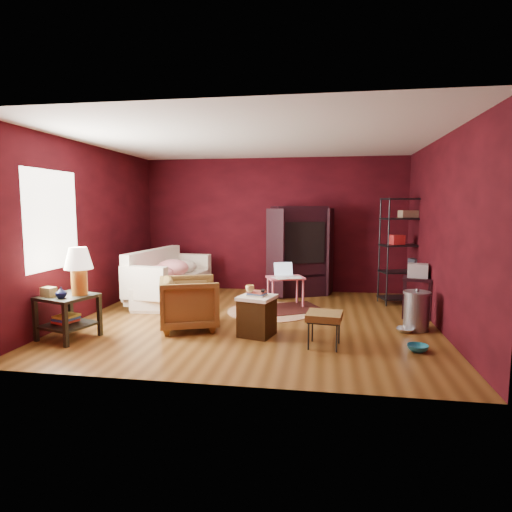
% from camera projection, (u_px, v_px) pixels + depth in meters
% --- Properties ---
extents(room, '(5.54, 5.04, 2.84)m').
position_uv_depth(room, '(251.00, 232.00, 6.59)').
color(room, brown).
rests_on(room, ground).
extents(sofa, '(0.78, 2.10, 0.80)m').
position_uv_depth(sofa, '(168.00, 280.00, 8.12)').
color(sofa, white).
rests_on(sofa, ground).
extents(armchair, '(1.00, 1.03, 0.84)m').
position_uv_depth(armchair, '(189.00, 300.00, 6.27)').
color(armchair, black).
rests_on(armchair, ground).
extents(pet_bowl_steel, '(0.26, 0.14, 0.25)m').
position_uv_depth(pet_bowl_steel, '(406.00, 324.00, 6.10)').
color(pet_bowl_steel, silver).
rests_on(pet_bowl_steel, ground).
extents(pet_bowl_turquoise, '(0.26, 0.11, 0.26)m').
position_uv_depth(pet_bowl_turquoise, '(418.00, 341.00, 5.30)').
color(pet_bowl_turquoise, teal).
rests_on(pet_bowl_turquoise, ground).
extents(vase, '(0.18, 0.19, 0.14)m').
position_uv_depth(vase, '(61.00, 293.00, 5.58)').
color(vase, '#0C143F').
rests_on(vase, side_table).
extents(mug, '(0.12, 0.09, 0.12)m').
position_uv_depth(mug, '(250.00, 288.00, 5.84)').
color(mug, '#FBDF7A').
rests_on(mug, hamper).
extents(side_table, '(0.78, 0.78, 1.25)m').
position_uv_depth(side_table, '(73.00, 284.00, 5.76)').
color(side_table, black).
rests_on(side_table, ground).
extents(sofa_cushions, '(1.08, 2.21, 0.89)m').
position_uv_depth(sofa_cushions, '(167.00, 278.00, 8.11)').
color(sofa_cushions, white).
rests_on(sofa_cushions, sofa).
extents(hamper, '(0.56, 0.56, 0.65)m').
position_uv_depth(hamper, '(257.00, 315.00, 5.92)').
color(hamper, '#3E250E').
rests_on(hamper, ground).
extents(footstool, '(0.48, 0.48, 0.45)m').
position_uv_depth(footstool, '(324.00, 317.00, 5.44)').
color(footstool, black).
rests_on(footstool, ground).
extents(rug_round, '(1.56, 1.56, 0.01)m').
position_uv_depth(rug_round, '(270.00, 311.00, 7.31)').
color(rug_round, beige).
rests_on(rug_round, ground).
extents(rug_oriental, '(1.53, 1.36, 0.01)m').
position_uv_depth(rug_oriental, '(284.00, 309.00, 7.44)').
color(rug_oriental, '#4D1814').
rests_on(rug_oriental, ground).
extents(laptop_desk, '(0.75, 0.66, 0.78)m').
position_uv_depth(laptop_desk, '(285.00, 280.00, 7.63)').
color(laptop_desk, pink).
rests_on(laptop_desk, ground).
extents(tv_armoire, '(1.31, 1.06, 1.80)m').
position_uv_depth(tv_armoire, '(299.00, 249.00, 8.58)').
color(tv_armoire, black).
rests_on(tv_armoire, ground).
extents(wire_shelving, '(1.03, 0.65, 1.95)m').
position_uv_depth(wire_shelving, '(408.00, 246.00, 7.83)').
color(wire_shelving, '#23262A').
rests_on(wire_shelving, ground).
extents(small_stand, '(0.52, 0.52, 0.87)m').
position_uv_depth(small_stand, '(417.00, 277.00, 6.87)').
color(small_stand, black).
rests_on(small_stand, ground).
extents(trash_can, '(0.46, 0.46, 0.61)m').
position_uv_depth(trash_can, '(416.00, 310.00, 6.20)').
color(trash_can, gray).
rests_on(trash_can, ground).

